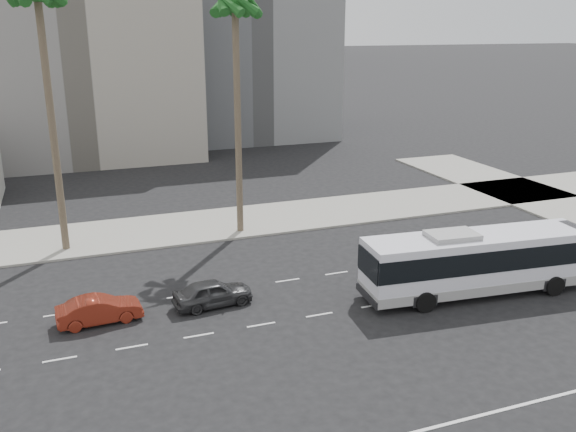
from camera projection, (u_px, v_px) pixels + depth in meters
name	position (u px, v px, depth m)	size (l,w,h in m)	color
ground	(374.00, 306.00, 31.03)	(700.00, 700.00, 0.00)	black
sidewalk_north	(274.00, 218.00, 44.87)	(120.00, 7.00, 0.15)	gray
midrise_beige_west	(74.00, 70.00, 64.59)	(24.00, 18.00, 18.00)	gray
midrise_gray_center	(238.00, 29.00, 76.31)	(20.00, 20.00, 26.00)	#585A5D
city_bus	(477.00, 260.00, 31.96)	(12.43, 3.82, 3.52)	silver
car_a	(213.00, 293.00, 30.88)	(4.01, 1.61, 1.37)	#313133
car_b	(99.00, 310.00, 29.13)	(3.95, 1.38, 1.30)	maroon
palm_near	(235.00, 10.00, 37.62)	(4.74, 4.74, 15.96)	brown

